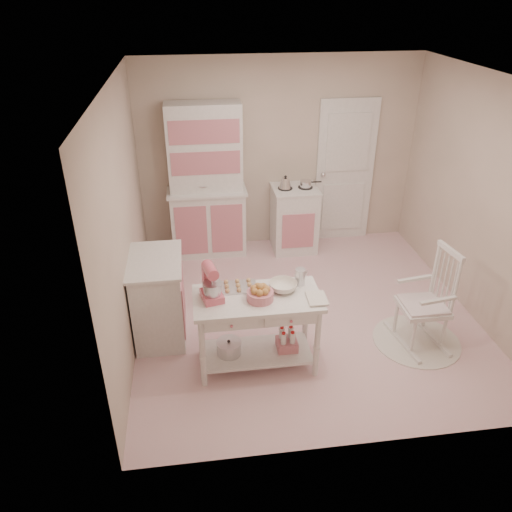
{
  "coord_description": "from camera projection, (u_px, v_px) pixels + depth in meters",
  "views": [
    {
      "loc": [
        -1.2,
        -4.64,
        3.39
      ],
      "look_at": [
        -0.61,
        -0.28,
        0.96
      ],
      "focal_mm": 35.0,
      "sensor_mm": 36.0,
      "label": 1
    }
  ],
  "objects": [
    {
      "name": "hutch",
      "position": [
        206.0,
        182.0,
        6.62
      ],
      "size": [
        1.06,
        0.5,
        2.08
      ],
      "primitive_type": "cube",
      "color": "silver",
      "rests_on": "ground"
    },
    {
      "name": "door",
      "position": [
        345.0,
        172.0,
        7.04
      ],
      "size": [
        0.82,
        0.05,
        2.04
      ],
      "primitive_type": "cube",
      "color": "silver",
      "rests_on": "ground"
    },
    {
      "name": "stand_mixer",
      "position": [
        211.0,
        283.0,
        4.54
      ],
      "size": [
        0.26,
        0.32,
        0.34
      ],
      "primitive_type": "cube",
      "rotation": [
        0.0,
        0.0,
        0.22
      ],
      "color": "#D3596D",
      "rests_on": "work_table"
    },
    {
      "name": "stove",
      "position": [
        294.0,
        219.0,
        7.0
      ],
      "size": [
        0.62,
        0.57,
        0.92
      ],
      "primitive_type": "cube",
      "color": "silver",
      "rests_on": "ground"
    },
    {
      "name": "metal_pitcher",
      "position": [
        300.0,
        277.0,
        4.81
      ],
      "size": [
        0.1,
        0.1,
        0.17
      ],
      "primitive_type": "cylinder",
      "color": "silver",
      "rests_on": "work_table"
    },
    {
      "name": "cookie_tray",
      "position": [
        239.0,
        287.0,
        4.79
      ],
      "size": [
        0.34,
        0.24,
        0.02
      ],
      "primitive_type": "cube",
      "color": "silver",
      "rests_on": "work_table"
    },
    {
      "name": "recipe_book",
      "position": [
        307.0,
        299.0,
        4.6
      ],
      "size": [
        0.19,
        0.25,
        0.02
      ],
      "primitive_type": "imported",
      "rotation": [
        0.0,
        0.0,
        -0.03
      ],
      "color": "silver",
      "rests_on": "work_table"
    },
    {
      "name": "room_shell",
      "position": [
        312.0,
        178.0,
        5.01
      ],
      "size": [
        3.84,
        3.84,
        2.62
      ],
      "color": "#CF818A",
      "rests_on": "ground"
    },
    {
      "name": "work_table",
      "position": [
        257.0,
        331.0,
        4.85
      ],
      "size": [
        1.2,
        0.6,
        0.8
      ],
      "primitive_type": "cube",
      "color": "silver",
      "rests_on": "ground"
    },
    {
      "name": "rocking_chair",
      "position": [
        424.0,
        298.0,
        5.08
      ],
      "size": [
        0.58,
        0.78,
        1.1
      ],
      "primitive_type": "cube",
      "rotation": [
        0.0,
        0.0,
        0.15
      ],
      "color": "silver",
      "rests_on": "ground"
    },
    {
      "name": "lace_rug",
      "position": [
        416.0,
        341.0,
        5.35
      ],
      "size": [
        0.92,
        0.92,
        0.01
      ],
      "primitive_type": "cylinder",
      "color": "white",
      "rests_on": "ground"
    },
    {
      "name": "bread_basket",
      "position": [
        260.0,
        296.0,
        4.6
      ],
      "size": [
        0.25,
        0.25,
        0.09
      ],
      "primitive_type": "cylinder",
      "color": "#C97380",
      "rests_on": "work_table"
    },
    {
      "name": "base_cabinet",
      "position": [
        159.0,
        298.0,
        5.26
      ],
      "size": [
        0.54,
        0.84,
        0.92
      ],
      "primitive_type": "cube",
      "color": "silver",
      "rests_on": "ground"
    },
    {
      "name": "mixing_bowl",
      "position": [
        283.0,
        286.0,
        4.74
      ],
      "size": [
        0.27,
        0.27,
        0.08
      ],
      "primitive_type": "imported",
      "color": "silver",
      "rests_on": "work_table"
    }
  ]
}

